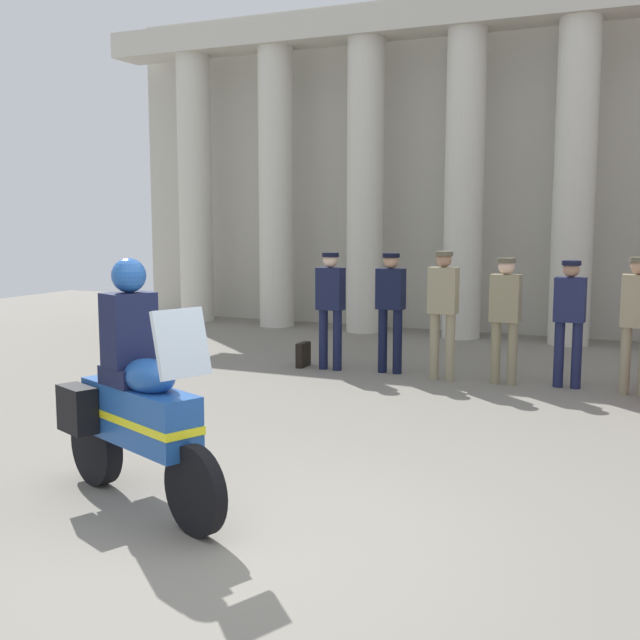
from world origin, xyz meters
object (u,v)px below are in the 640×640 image
at_px(briefcase_on_ground, 303,355).
at_px(officer_in_row_0, 330,301).
at_px(officer_in_row_2, 443,304).
at_px(officer_in_row_5, 637,314).
at_px(officer_in_row_3, 505,310).
at_px(officer_in_row_4, 569,313).
at_px(motorcycle_with_rider, 135,404).
at_px(officer_in_row_1, 390,303).

bearing_deg(briefcase_on_ground, officer_in_row_0, -4.85).
height_order(officer_in_row_2, officer_in_row_5, officer_in_row_2).
height_order(officer_in_row_0, briefcase_on_ground, officer_in_row_0).
bearing_deg(officer_in_row_5, officer_in_row_0, 2.26).
bearing_deg(officer_in_row_3, officer_in_row_4, -170.56).
relative_size(officer_in_row_0, officer_in_row_2, 0.97).
distance_m(officer_in_row_0, motorcycle_with_rider, 5.63).
relative_size(officer_in_row_5, motorcycle_with_rider, 0.87).
bearing_deg(briefcase_on_ground, officer_in_row_2, -2.30).
distance_m(officer_in_row_1, briefcase_on_ground, 1.56).
bearing_deg(officer_in_row_2, motorcycle_with_rider, 82.58).
distance_m(officer_in_row_0, officer_in_row_1, 0.87).
bearing_deg(briefcase_on_ground, motorcycle_with_rider, -77.44).
relative_size(officer_in_row_0, officer_in_row_5, 0.99).
height_order(officer_in_row_1, officer_in_row_2, officer_in_row_2).
bearing_deg(officer_in_row_0, briefcase_on_ground, -3.30).
xyz_separation_m(officer_in_row_1, briefcase_on_ground, (-1.32, -0.09, -0.82)).
distance_m(officer_in_row_5, motorcycle_with_rider, 6.51).
bearing_deg(officer_in_row_0, officer_in_row_5, -177.74).
xyz_separation_m(officer_in_row_4, briefcase_on_ground, (-3.73, -0.10, -0.79)).
bearing_deg(officer_in_row_2, officer_in_row_5, -176.14).
relative_size(officer_in_row_3, officer_in_row_5, 0.97).
bearing_deg(motorcycle_with_rider, officer_in_row_5, 82.68).
distance_m(officer_in_row_2, officer_in_row_3, 0.82).
relative_size(officer_in_row_2, motorcycle_with_rider, 0.88).
xyz_separation_m(officer_in_row_5, motorcycle_with_rider, (-3.29, -5.62, -0.21)).
bearing_deg(officer_in_row_5, officer_in_row_2, 3.86).
xyz_separation_m(officer_in_row_3, briefcase_on_ground, (-2.94, 0.01, -0.80)).
xyz_separation_m(officer_in_row_4, officer_in_row_5, (0.81, -0.09, 0.04)).
distance_m(officer_in_row_0, officer_in_row_2, 1.67).
height_order(motorcycle_with_rider, briefcase_on_ground, motorcycle_with_rider).
relative_size(officer_in_row_0, briefcase_on_ground, 4.70).
height_order(officer_in_row_2, briefcase_on_ground, officer_in_row_2).
xyz_separation_m(officer_in_row_0, officer_in_row_4, (3.28, 0.14, -0.03)).
bearing_deg(officer_in_row_1, officer_in_row_2, 169.34).
bearing_deg(officer_in_row_1, officer_in_row_4, -178.17).
height_order(officer_in_row_0, officer_in_row_4, officer_in_row_0).
height_order(officer_in_row_0, officer_in_row_3, officer_in_row_0).
bearing_deg(officer_in_row_2, officer_in_row_3, -173.18).
bearing_deg(motorcycle_with_rider, officer_in_row_4, 89.52).
height_order(officer_in_row_4, briefcase_on_ground, officer_in_row_4).
bearing_deg(officer_in_row_4, officer_in_row_1, 1.83).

